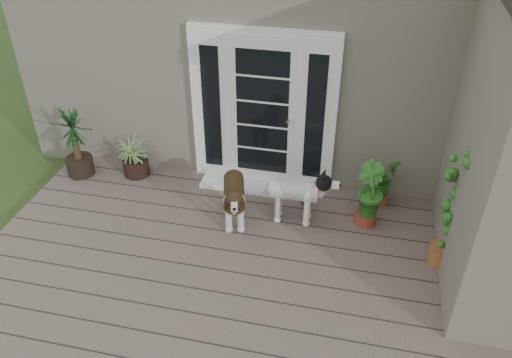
# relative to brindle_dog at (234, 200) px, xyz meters

# --- Properties ---
(deck) EXTENTS (6.20, 4.60, 0.12)m
(deck) POSITION_rel_brindle_dog_xyz_m (0.34, -1.19, -0.40)
(deck) COLOR #6B5B4C
(deck) RESTS_ON ground
(house_main) EXTENTS (7.40, 4.00, 3.10)m
(house_main) POSITION_rel_brindle_dog_xyz_m (0.34, 3.06, 1.09)
(house_main) COLOR #665E54
(house_main) RESTS_ON ground
(door_unit) EXTENTS (1.90, 0.14, 2.15)m
(door_unit) POSITION_rel_brindle_dog_xyz_m (0.14, 1.01, 0.74)
(door_unit) COLOR white
(door_unit) RESTS_ON deck
(door_step) EXTENTS (1.60, 0.40, 0.05)m
(door_step) POSITION_rel_brindle_dog_xyz_m (0.14, 0.81, -0.31)
(door_step) COLOR white
(door_step) RESTS_ON deck
(brindle_dog) EXTENTS (0.55, 0.87, 0.67)m
(brindle_dog) POSITION_rel_brindle_dog_xyz_m (0.00, 0.00, 0.00)
(brindle_dog) COLOR #3F2B16
(brindle_dog) RESTS_ON deck
(white_dog) EXTENTS (0.80, 0.36, 0.66)m
(white_dog) POSITION_rel_brindle_dog_xyz_m (0.70, 0.20, -0.01)
(white_dog) COLOR white
(white_dog) RESTS_ON deck
(spider_plant) EXTENTS (0.79, 0.79, 0.64)m
(spider_plant) POSITION_rel_brindle_dog_xyz_m (-1.64, 0.74, -0.02)
(spider_plant) COLOR #90B56F
(spider_plant) RESTS_ON deck
(yucca) EXTENTS (0.92, 0.92, 1.03)m
(yucca) POSITION_rel_brindle_dog_xyz_m (-2.41, 0.58, 0.18)
(yucca) COLOR black
(yucca) RESTS_ON deck
(herb_a) EXTENTS (0.56, 0.56, 0.54)m
(herb_a) POSITION_rel_brindle_dog_xyz_m (1.73, 0.81, -0.07)
(herb_a) COLOR #185418
(herb_a) RESTS_ON deck
(herb_b) EXTENTS (0.59, 0.59, 0.63)m
(herb_b) POSITION_rel_brindle_dog_xyz_m (1.59, 0.34, -0.02)
(herb_b) COLOR #205F1B
(herb_b) RESTS_ON deck
(herb_c) EXTENTS (0.33, 0.33, 0.50)m
(herb_c) POSITION_rel_brindle_dog_xyz_m (2.62, 0.59, -0.09)
(herb_c) COLOR #255C1A
(herb_c) RESTS_ON deck
(sapling) EXTENTS (0.49, 0.49, 1.59)m
(sapling) POSITION_rel_brindle_dog_xyz_m (2.46, -0.19, 0.46)
(sapling) COLOR #154C1A
(sapling) RESTS_ON deck
(clog_left) EXTENTS (0.25, 0.33, 0.09)m
(clog_left) POSITION_rel_brindle_dog_xyz_m (0.79, 0.61, -0.29)
(clog_left) COLOR #15351A
(clog_left) RESTS_ON deck
(clog_right) EXTENTS (0.26, 0.27, 0.08)m
(clog_right) POSITION_rel_brindle_dog_xyz_m (0.53, 0.79, -0.30)
(clog_right) COLOR #14331B
(clog_right) RESTS_ON deck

